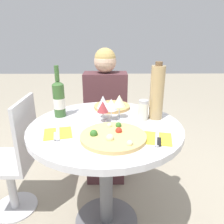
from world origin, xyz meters
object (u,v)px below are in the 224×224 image
object	(u,v)px
tall_carafe	(157,92)
seated_diner	(106,120)
chair_behind_diner	(106,124)
dining_table	(106,147)
pizza_large	(113,136)
wine_bottle	(59,99)
chair_empty_side	(16,161)

from	to	relation	value
tall_carafe	seated_diner	bearing A→B (deg)	121.38
chair_behind_diner	seated_diner	size ratio (longest dim) A/B	0.75
dining_table	tall_carafe	world-z (taller)	tall_carafe
pizza_large	wine_bottle	bearing A→B (deg)	136.64
seated_diner	pizza_large	size ratio (longest dim) A/B	3.34
seated_diner	chair_empty_side	bearing A→B (deg)	38.90
chair_empty_side	tall_carafe	bearing A→B (deg)	-92.10
wine_bottle	pizza_large	bearing A→B (deg)	-43.36
chair_empty_side	wine_bottle	world-z (taller)	wine_bottle
dining_table	tall_carafe	distance (m)	0.47
dining_table	pizza_large	bearing A→B (deg)	-76.39
dining_table	chair_behind_diner	bearing A→B (deg)	90.99
chair_empty_side	pizza_large	xyz separation A→B (m)	(0.69, -0.32, 0.35)
pizza_large	wine_bottle	xyz separation A→B (m)	(-0.35, 0.33, 0.11)
wine_bottle	seated_diner	bearing A→B (deg)	60.35
seated_diner	tall_carafe	bearing A→B (deg)	121.38
wine_bottle	tall_carafe	bearing A→B (deg)	-3.79
chair_empty_side	pizza_large	bearing A→B (deg)	-114.84
dining_table	seated_diner	world-z (taller)	seated_diner
chair_behind_diner	chair_empty_side	world-z (taller)	same
seated_diner	tall_carafe	world-z (taller)	seated_diner
seated_diner	tall_carafe	xyz separation A→B (m)	(0.34, -0.55, 0.41)
chair_empty_side	pizza_large	world-z (taller)	chair_empty_side
chair_behind_diner	wine_bottle	xyz separation A→B (m)	(-0.29, -0.65, 0.46)
dining_table	tall_carafe	size ratio (longest dim) A/B	2.55
chair_behind_diner	seated_diner	distance (m)	0.17
pizza_large	dining_table	bearing A→B (deg)	103.61
seated_diner	tall_carafe	size ratio (longest dim) A/B	3.23
dining_table	pizza_large	distance (m)	0.25
dining_table	tall_carafe	bearing A→B (deg)	18.32
pizza_large	chair_empty_side	bearing A→B (deg)	155.16
chair_behind_diner	pizza_large	size ratio (longest dim) A/B	2.52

